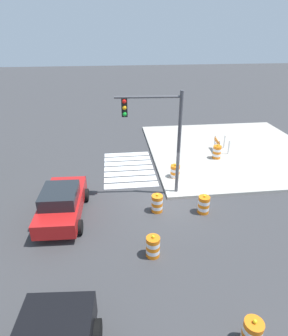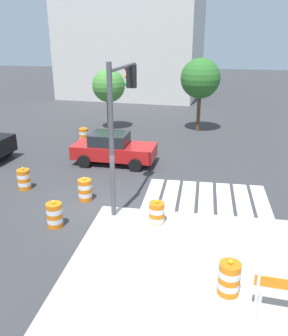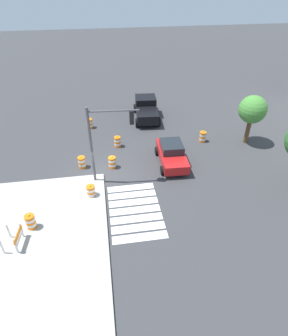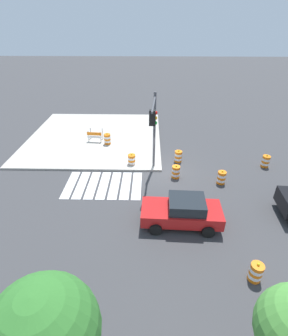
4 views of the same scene
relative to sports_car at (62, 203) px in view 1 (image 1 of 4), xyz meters
The scene contains 12 objects.
ground_plane 5.45m from the sports_car, 80.54° to the right, with size 120.00×120.00×0.00m, color #38383A.
sidewalk_corner 13.27m from the sports_car, 58.68° to the right, with size 12.00×12.00×0.15m, color #ADA89E.
crosswalk_stripes 6.07m from the sports_car, 35.74° to the right, with size 5.10×3.20×0.02m.
sports_car is the anchor object (origin of this frame).
traffic_barrel_crosswalk_end 6.96m from the sports_car, 63.16° to the right, with size 0.56×0.56×1.02m.
traffic_barrel_median_near 4.61m from the sports_car, 90.72° to the right, with size 0.56×0.56×1.02m.
traffic_barrel_median_far 5.01m from the sports_car, 128.04° to the right, with size 0.56×0.56×1.02m.
traffic_barrel_far_curb 9.33m from the sports_car, 137.97° to the right, with size 0.56×0.56×1.02m.
traffic_barrel_lane_center 6.88m from the sports_car, 93.64° to the right, with size 0.56×0.56×1.02m.
traffic_barrel_on_sidewalk 11.09m from the sports_car, 60.42° to the right, with size 0.56×0.56×1.02m.
construction_barricade 12.20m from the sports_car, 56.87° to the right, with size 1.30×0.88×1.00m.
traffic_light_pole 5.90m from the sports_car, 72.04° to the right, with size 0.48×3.29×5.50m.
Camera 1 is at (-12.49, 2.74, 8.28)m, focal length 30.08 mm.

